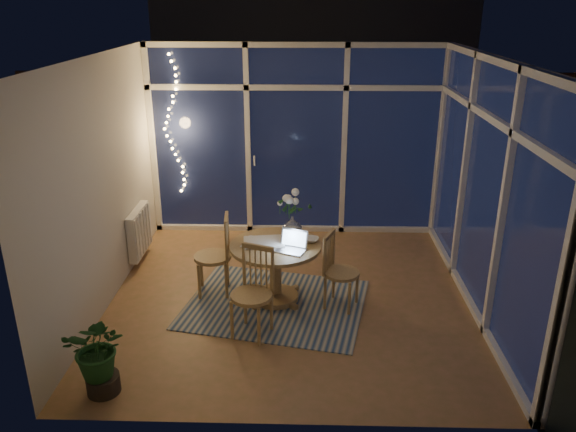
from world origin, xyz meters
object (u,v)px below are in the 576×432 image
Objects in this scene: potted_plant at (99,354)px; laptop at (290,241)px; dining_table at (276,273)px; chair_front at (251,294)px; chair_left at (213,255)px; chair_right at (342,271)px; flower_vase at (292,226)px.

laptop is at bearing 42.93° from potted_plant.
laptop is (0.16, -0.16, 0.44)m from dining_table.
chair_front is 0.72m from laptop.
chair_left reaches higher than chair_right.
potted_plant is (-1.38, -1.60, 0.05)m from dining_table.
dining_table is 3.28× the size of laptop.
flower_vase is at bearing 50.17° from potted_plant.
dining_table is at bearing 49.11° from potted_plant.
dining_table is 1.07× the size of chair_front.
laptop is at bearing 65.65° from chair_left.
flower_vase is (0.01, 0.43, -0.00)m from laptop.
potted_plant is (-1.18, -0.90, -0.08)m from chair_front.
flower_vase is at bearing 89.79° from chair_front.
chair_right is 2.85× the size of laptop.
chair_left is 1.02× the size of chair_front.
dining_table is at bearing 102.29° from chair_right.
chair_front reaches higher than dining_table.
dining_table is at bearing 94.91° from chair_front.
flower_vase is 2.46m from potted_plant.
chair_right is 4.05× the size of flower_vase.
chair_right is at bearing 74.08° from chair_left.
chair_right reaches higher than potted_plant.
dining_table is 2.11m from potted_plant.
chair_front reaches higher than laptop.
potted_plant is at bearing -121.61° from chair_front.
laptop is (0.36, 0.54, 0.32)m from chair_front.
laptop is 2.15m from potted_plant.
chair_front is 4.38× the size of flower_vase.
chair_front is at bearing -106.12° from dining_table.
laptop is (0.87, -0.30, 0.31)m from chair_left.
potted_plant is at bearing -130.89° from dining_table.
chair_right is at bearing -9.93° from dining_table.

